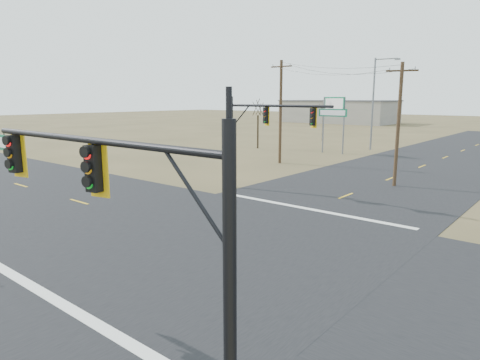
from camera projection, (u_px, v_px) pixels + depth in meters
The scene contains 14 objects.
ground at pixel (224, 243), 18.91m from camera, with size 320.00×320.00×0.00m, color brown.
road_ew at pixel (224, 243), 18.90m from camera, with size 160.00×14.00×0.02m, color black.
road_ns at pixel (224, 243), 18.90m from camera, with size 14.00×160.00×0.02m, color black.
stop_bar_near at pixel (64, 305), 13.22m from camera, with size 12.00×0.40×0.01m, color silver.
stop_bar_far at pixel (311, 209), 24.58m from camera, with size 12.00×0.40×0.01m, color silver.
mast_arm_near at pixel (92, 185), 9.69m from camera, with size 10.32×0.50×6.00m.
mast_arm_far at pixel (268, 124), 27.93m from camera, with size 8.83×0.59×6.43m.
utility_pole_near at pixel (398, 123), 30.36m from camera, with size 2.09×0.76×8.80m.
utility_pole_far at pixel (281, 111), 41.32m from camera, with size 2.41×0.29×9.87m.
highway_sign at pixel (334, 114), 48.89m from camera, with size 3.17×1.48×6.46m.
streetlight_c at pixel (375, 99), 51.85m from camera, with size 3.09×0.37×11.07m.
bare_tree_a at pixel (258, 107), 53.77m from camera, with size 2.91×2.91×6.61m.
bare_tree_b at pixel (323, 108), 63.35m from camera, with size 2.64×2.64×6.13m.
warehouse_left at pixel (338, 112), 111.58m from camera, with size 28.00×14.00×5.50m, color gray.
Camera 1 is at (12.01, -13.48, 6.32)m, focal length 32.00 mm.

